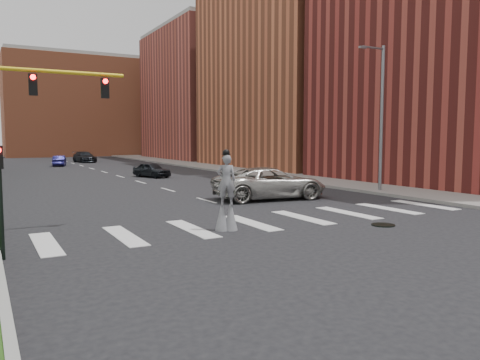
% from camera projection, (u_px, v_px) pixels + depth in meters
% --- Properties ---
extents(ground_plane, '(160.00, 160.00, 0.00)m').
position_uv_depth(ground_plane, '(291.00, 224.00, 18.65)').
color(ground_plane, black).
rests_on(ground_plane, ground).
extents(sidewalk_right, '(5.00, 90.00, 0.18)m').
position_uv_depth(sidewalk_right, '(248.00, 171.00, 46.45)').
color(sidewalk_right, slate).
rests_on(sidewalk_right, ground).
extents(manhole, '(0.90, 0.90, 0.04)m').
position_uv_depth(manhole, '(383.00, 225.00, 18.36)').
color(manhole, black).
rests_on(manhole, ground).
extents(building_near, '(16.00, 20.00, 22.00)m').
position_uv_depth(building_near, '(470.00, 37.00, 35.26)').
color(building_near, maroon).
rests_on(building_near, ground).
extents(building_mid, '(16.00, 22.00, 24.00)m').
position_uv_depth(building_mid, '(297.00, 64.00, 54.31)').
color(building_mid, '#B75C39').
rests_on(building_mid, ground).
extents(building_far, '(16.00, 22.00, 20.00)m').
position_uv_depth(building_far, '(209.00, 97.00, 75.38)').
color(building_far, '#B24F41').
rests_on(building_far, ground).
extents(building_backdrop, '(26.00, 14.00, 18.00)m').
position_uv_depth(building_backdrop, '(79.00, 108.00, 88.61)').
color(building_backdrop, '#B75C39').
rests_on(building_backdrop, ground).
extents(streetlight, '(2.05, 0.20, 9.00)m').
position_uv_depth(streetlight, '(381.00, 114.00, 28.70)').
color(streetlight, slate).
rests_on(streetlight, ground).
extents(traffic_signal, '(5.30, 0.23, 6.20)m').
position_uv_depth(traffic_signal, '(10.00, 117.00, 16.15)').
color(traffic_signal, black).
rests_on(traffic_signal, ground).
extents(secondary_signal, '(0.25, 0.21, 3.23)m').
position_uv_depth(secondary_signal, '(0.00, 191.00, 13.05)').
color(secondary_signal, black).
rests_on(secondary_signal, ground).
extents(stilt_performer, '(0.83, 0.71, 3.02)m').
position_uv_depth(stilt_performer, '(226.00, 197.00, 17.30)').
color(stilt_performer, black).
rests_on(stilt_performer, ground).
extents(suv_crossing, '(6.73, 3.75, 1.78)m').
position_uv_depth(suv_crossing, '(270.00, 183.00, 26.20)').
color(suv_crossing, '#B1AEA7').
rests_on(suv_crossing, ground).
extents(car_near, '(2.79, 4.08, 1.29)m').
position_uv_depth(car_near, '(152.00, 170.00, 40.44)').
color(car_near, black).
rests_on(car_near, ground).
extents(car_mid, '(2.10, 3.96, 1.24)m').
position_uv_depth(car_mid, '(59.00, 161.00, 56.17)').
color(car_mid, navy).
rests_on(car_mid, ground).
extents(car_far, '(2.79, 5.32, 1.47)m').
position_uv_depth(car_far, '(84.00, 157.00, 64.58)').
color(car_far, black).
rests_on(car_far, ground).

